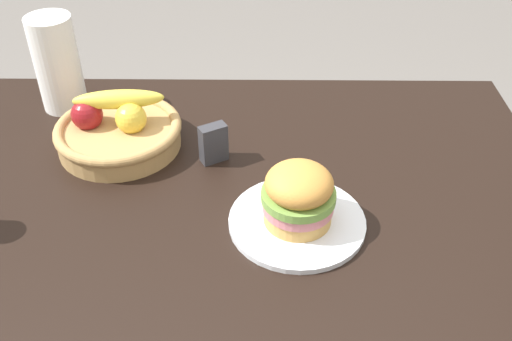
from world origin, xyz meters
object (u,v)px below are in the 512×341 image
plate (297,222)px  paper_towel_roll (57,64)px  sandwich (299,195)px  napkin_holder (213,143)px  fruit_basket (118,130)px

plate → paper_towel_roll: 0.73m
sandwich → paper_towel_roll: bearing=142.4°
sandwich → napkin_holder: sandwich is taller
fruit_basket → napkin_holder: size_ratio=3.22×
fruit_basket → paper_towel_roll: (-0.17, 0.18, 0.08)m
sandwich → paper_towel_roll: size_ratio=0.60×
paper_towel_roll → fruit_basket: bearing=-45.5°
napkin_holder → paper_towel_roll: bearing=120.4°
fruit_basket → napkin_holder: bearing=-13.7°
fruit_basket → paper_towel_roll: bearing=134.5°
fruit_basket → napkin_holder: fruit_basket is taller
plate → fruit_basket: fruit_basket is taller
plate → napkin_holder: (-0.18, 0.21, 0.04)m
sandwich → fruit_basket: same height
sandwich → napkin_holder: 0.28m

